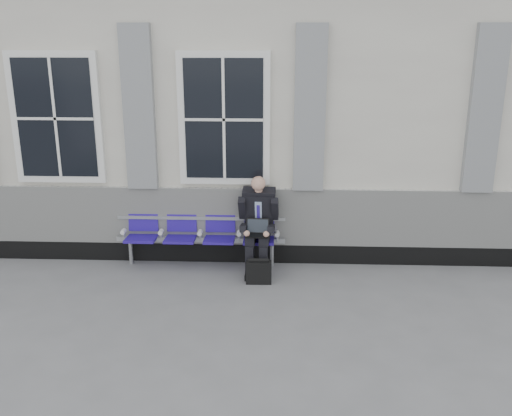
{
  "coord_description": "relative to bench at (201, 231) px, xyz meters",
  "views": [
    {
      "loc": [
        1.17,
        -6.88,
        3.48
      ],
      "look_at": [
        0.84,
        0.9,
        1.06
      ],
      "focal_mm": 40.0,
      "sensor_mm": 36.0,
      "label": 1
    }
  ],
  "objects": [
    {
      "name": "businessman",
      "position": [
        0.89,
        -0.14,
        0.23
      ],
      "size": [
        0.6,
        0.81,
        1.46
      ],
      "color": "black",
      "rests_on": "ground"
    },
    {
      "name": "briefcase",
      "position": [
        0.92,
        -0.65,
        -0.38
      ],
      "size": [
        0.37,
        0.16,
        0.38
      ],
      "color": "black",
      "rests_on": "ground"
    },
    {
      "name": "bench",
      "position": [
        0.0,
        0.0,
        0.0
      ],
      "size": [
        2.6,
        0.47,
        0.91
      ],
      "color": "#9EA0A3",
      "rests_on": "ground"
    },
    {
      "name": "station_building",
      "position": [
        0.01,
        2.15,
        1.67
      ],
      "size": [
        14.4,
        4.4,
        4.49
      ],
      "color": "silver",
      "rests_on": "ground"
    },
    {
      "name": "ground",
      "position": [
        0.03,
        -1.32,
        -0.55
      ],
      "size": [
        70.0,
        70.0,
        0.0
      ],
      "primitive_type": "plane",
      "color": "slate",
      "rests_on": "ground"
    }
  ]
}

